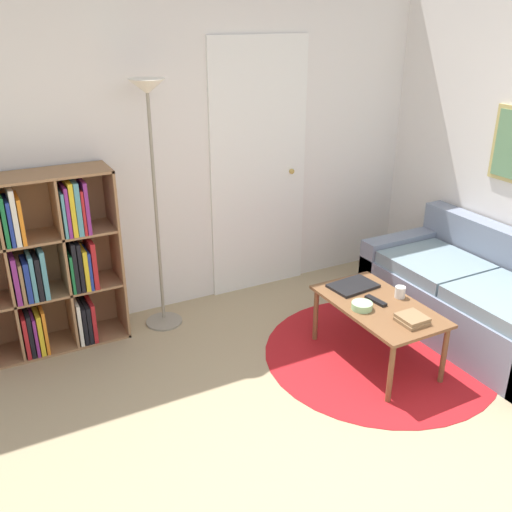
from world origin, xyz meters
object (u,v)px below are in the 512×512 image
Objects in this scene: bookshelf at (29,268)px; laptop at (353,286)px; bowl at (362,306)px; couch at (479,300)px; cup at (400,292)px; coffee_table at (378,310)px; floor_lamp at (151,140)px.

bookshelf is 3.70× the size of laptop.
couch is at bearing -2.80° from bowl.
bowl is at bearing -116.56° from laptop.
cup is at bearing 2.26° from bowl.
laptop reaches higher than coffee_table.
floor_lamp is at bearing 149.02° from couch.
bookshelf is at bearing 148.53° from coffee_table.
coffee_table is at bearing 0.73° from bowl.
cup is (0.19, -0.28, 0.03)m from laptop.
floor_lamp reaches higher than laptop.
couch is at bearing -20.31° from laptop.
cup is (-0.73, 0.07, 0.21)m from couch.
floor_lamp is 23.21× the size of cup.
couch is 0.77m from cup.
bookshelf reaches higher than laptop.
bowl is (-1.07, 0.05, 0.19)m from couch.
bookshelf is 1.21m from floor_lamp.
laptop is 0.34m from cup.
floor_lamp is 1.09× the size of couch.
bookshelf is 9.17× the size of bowl.
coffee_table is at bearing -176.58° from cup.
couch is 21.37× the size of cup.
coffee_table is (2.04, -1.25, -0.25)m from bookshelf.
cup reaches higher than coffee_table.
laptop is (0.00, 0.29, 0.06)m from coffee_table.
bowl reaches higher than coffee_table.
bowl is (-0.14, -0.00, 0.07)m from coffee_table.
couch is (2.96, -1.30, -0.37)m from bookshelf.
bookshelf reaches higher than couch.
floor_lamp reaches higher than bowl.
floor_lamp reaches higher than bookshelf.
bookshelf is at bearing 146.58° from bowl.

